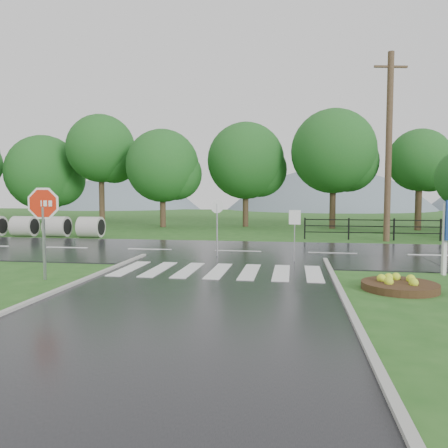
# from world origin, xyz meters

# --- Properties ---
(ground) EXTENTS (120.00, 120.00, 0.00)m
(ground) POSITION_xyz_m (0.00, 0.00, 0.00)
(ground) COLOR #25571D
(ground) RESTS_ON ground
(main_road) EXTENTS (90.00, 8.00, 0.04)m
(main_road) POSITION_xyz_m (0.00, 10.00, 0.00)
(main_road) COLOR black
(main_road) RESTS_ON ground
(crosswalk) EXTENTS (6.50, 2.80, 0.02)m
(crosswalk) POSITION_xyz_m (0.00, 5.00, 0.06)
(crosswalk) COLOR silver
(crosswalk) RESTS_ON ground
(curb_right) EXTENTS (0.15, 24.00, 0.12)m
(curb_right) POSITION_xyz_m (3.55, -4.00, 0.00)
(curb_right) COLOR #A3A39B
(curb_right) RESTS_ON ground
(fence_west) EXTENTS (9.58, 0.08, 1.20)m
(fence_west) POSITION_xyz_m (7.75, 16.00, 0.72)
(fence_west) COLOR black
(fence_west) RESTS_ON ground
(hills) EXTENTS (102.00, 48.00, 48.00)m
(hills) POSITION_xyz_m (3.49, 65.00, -15.54)
(hills) COLOR slate
(hills) RESTS_ON ground
(treeline) EXTENTS (83.20, 5.20, 10.00)m
(treeline) POSITION_xyz_m (1.00, 24.00, 0.00)
(treeline) COLOR #19511C
(treeline) RESTS_ON ground
(culvert_pipes) EXTENTS (9.70, 1.20, 1.20)m
(culvert_pipes) POSITION_xyz_m (-13.44, 15.00, 0.60)
(culvert_pipes) COLOR #9E9B93
(culvert_pipes) RESTS_ON ground
(stop_sign) EXTENTS (1.28, 0.16, 2.90)m
(stop_sign) POSITION_xyz_m (-4.87, 3.06, 2.00)
(stop_sign) COLOR #939399
(stop_sign) RESTS_ON ground
(flower_bed) EXTENTS (1.96, 1.96, 0.39)m
(flower_bed) POSITION_xyz_m (5.14, 3.26, 0.15)
(flower_bed) COLOR #332111
(flower_bed) RESTS_ON ground
(reg_sign_small) EXTENTS (0.42, 0.12, 1.94)m
(reg_sign_small) POSITION_xyz_m (2.41, 7.45, 1.39)
(reg_sign_small) COLOR #939399
(reg_sign_small) RESTS_ON ground
(reg_sign_round) EXTENTS (0.53, 0.12, 2.29)m
(reg_sign_round) POSITION_xyz_m (-0.64, 8.38, 1.45)
(reg_sign_round) COLOR #939399
(reg_sign_round) RESTS_ON ground
(utility_pole_east) EXTENTS (1.74, 0.46, 9.87)m
(utility_pole_east) POSITION_xyz_m (7.27, 15.50, 5.02)
(utility_pole_east) COLOR #473523
(utility_pole_east) RESTS_ON ground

